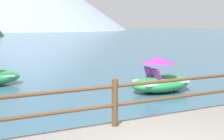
% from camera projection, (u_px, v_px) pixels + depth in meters
% --- Properties ---
extents(ground_plane, '(200.00, 200.00, 0.00)m').
position_uv_depth(ground_plane, '(3.00, 41.00, 40.17)').
color(ground_plane, '#38607A').
extents(dock_railing, '(23.92, 0.12, 0.95)m').
position_uv_depth(dock_railing, '(115.00, 98.00, 5.42)').
color(dock_railing, brown).
rests_on(dock_railing, promenade_dock).
extents(pedal_boat_0, '(2.28, 1.28, 1.26)m').
position_uv_depth(pedal_boat_0, '(161.00, 80.00, 9.93)').
color(pedal_boat_0, green).
rests_on(pedal_boat_0, ground).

